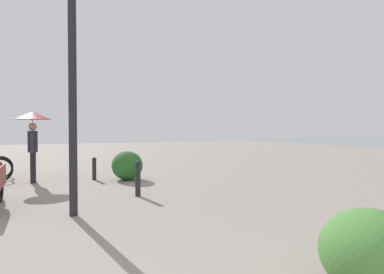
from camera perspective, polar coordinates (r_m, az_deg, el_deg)
The scene contains 6 objects.
lamppost at distance 5.80m, azimuth -21.65°, elevation 13.82°, with size 0.98×0.28×4.18m.
pedestrian at distance 9.73m, azimuth -27.85°, elevation 1.74°, with size 1.00×1.00×2.03m.
bollard_near at distance 7.02m, azimuth -10.17°, elevation -7.55°, with size 0.13×0.13×0.81m.
bollard_mid at distance 9.63m, azimuth -17.97°, elevation -5.57°, with size 0.13×0.13×0.69m.
shrub_low at distance 3.29m, azimuth 30.89°, elevation -18.41°, with size 0.94×0.85×0.80m.
shrub_round at distance 9.36m, azimuth -12.12°, elevation -5.28°, with size 1.02×0.92×0.87m.
Camera 1 is at (-0.21, 1.21, 1.50)m, focal length 28.27 mm.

